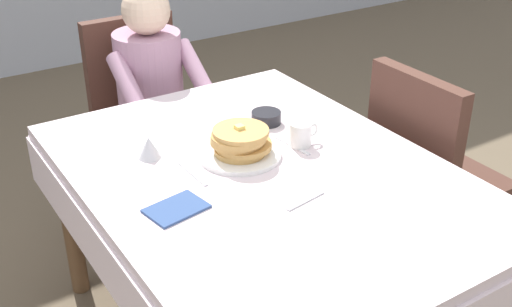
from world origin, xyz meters
The scene contains 13 objects.
dining_table_main centered at (0.00, 0.00, 0.65)m, with size 1.12×1.52×0.74m.
chair_diner centered at (0.07, 1.17, 0.53)m, with size 0.44×0.45×0.93m.
diner_person centered at (0.07, 1.01, 0.67)m, with size 0.40×0.43×1.12m.
chair_right_side centered at (0.77, 0.00, 0.53)m, with size 0.45×0.44×0.93m.
plate_breakfast centered at (-0.01, 0.13, 0.75)m, with size 0.28×0.28×0.02m, color white.
breakfast_stack centered at (-0.01, 0.13, 0.80)m, with size 0.20×0.20×0.10m.
cup_coffee centered at (0.21, 0.09, 0.78)m, with size 0.11×0.08×0.08m.
bowl_butter centered at (0.21, 0.30, 0.76)m, with size 0.11×0.11×0.04m, color black.
syrup_pitcher centered at (-0.27, 0.29, 0.78)m, with size 0.08×0.08×0.07m.
fork_left_of_plate centered at (-0.20, 0.11, 0.74)m, with size 0.18×0.01×0.01m, color silver.
knife_right_of_plate centered at (0.18, 0.11, 0.74)m, with size 0.20×0.01×0.01m, color silver.
spoon_near_edge centered at (0.01, -0.22, 0.74)m, with size 0.15×0.01×0.01m, color silver.
napkin_folded centered at (-0.34, -0.05, 0.74)m, with size 0.17×0.12×0.01m, color #334C7F.
Camera 1 is at (-0.99, -1.50, 1.77)m, focal length 45.15 mm.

